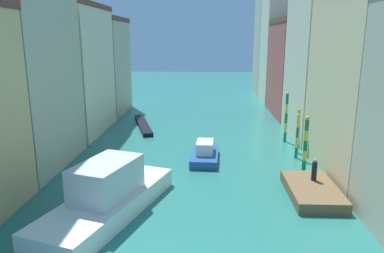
{
  "coord_description": "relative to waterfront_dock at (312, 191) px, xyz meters",
  "views": [
    {
      "loc": [
        1.36,
        -13.51,
        10.36
      ],
      "look_at": [
        -0.22,
        22.78,
        1.5
      ],
      "focal_mm": 34.08,
      "sensor_mm": 36.0,
      "label": 1
    }
  ],
  "objects": [
    {
      "name": "ground_plane",
      "position": [
        -8.45,
        14.94,
        -0.37
      ],
      "size": [
        154.0,
        154.0,
        0.0
      ],
      "primitive_type": "plane",
      "color": "#28756B"
    },
    {
      "name": "building_left_1",
      "position": [
        -22.57,
        5.28,
        10.88
      ],
      "size": [
        7.74,
        10.51,
        22.46
      ],
      "color": "#BCB299",
      "rests_on": "ground"
    },
    {
      "name": "building_left_2",
      "position": [
        -22.57,
        16.55,
        6.62
      ],
      "size": [
        7.74,
        11.5,
        13.94
      ],
      "color": "beige",
      "rests_on": "ground"
    },
    {
      "name": "building_left_3",
      "position": [
        -22.57,
        27.41,
        6.19
      ],
      "size": [
        7.74,
        9.81,
        13.09
      ],
      "color": "#BCB299",
      "rests_on": "ground"
    },
    {
      "name": "building_right_1",
      "position": [
        5.68,
        4.6,
        8.14
      ],
      "size": [
        7.74,
        11.61,
        16.98
      ],
      "color": "beige",
      "rests_on": "ground"
    },
    {
      "name": "building_right_2",
      "position": [
        5.68,
        15.68,
        8.37
      ],
      "size": [
        7.74,
        10.13,
        17.45
      ],
      "color": "beige",
      "rests_on": "ground"
    },
    {
      "name": "building_right_3",
      "position": [
        5.68,
        27.02,
        6.1
      ],
      "size": [
        7.74,
        12.22,
        12.9
      ],
      "color": "#B25147",
      "rests_on": "ground"
    },
    {
      "name": "building_right_4",
      "position": [
        5.68,
        37.88,
        10.43
      ],
      "size": [
        7.74,
        8.85,
        21.57
      ],
      "color": "beige",
      "rests_on": "ground"
    },
    {
      "name": "building_right_5",
      "position": [
        5.68,
        46.83,
        9.71
      ],
      "size": [
        7.74,
        8.54,
        20.13
      ],
      "color": "#BCB299",
      "rests_on": "ground"
    },
    {
      "name": "waterfront_dock",
      "position": [
        0.0,
        0.0,
        0.0
      ],
      "size": [
        3.16,
        5.77,
        0.73
      ],
      "color": "brown",
      "rests_on": "ground"
    },
    {
      "name": "person_on_dock",
      "position": [
        0.33,
        0.99,
        1.1
      ],
      "size": [
        0.36,
        0.36,
        1.57
      ],
      "color": "black",
      "rests_on": "waterfront_dock"
    },
    {
      "name": "mooring_pole_0",
      "position": [
        0.67,
        4.88,
        1.92
      ],
      "size": [
        0.35,
        0.35,
        4.46
      ],
      "color": "#197247",
      "rests_on": "ground"
    },
    {
      "name": "mooring_pole_1",
      "position": [
        0.78,
        8.04,
        1.66
      ],
      "size": [
        0.27,
        0.27,
        3.96
      ],
      "color": "#197247",
      "rests_on": "ground"
    },
    {
      "name": "mooring_pole_2",
      "position": [
        1.19,
        9.54,
        1.75
      ],
      "size": [
        0.29,
        0.29,
        4.14
      ],
      "color": "#197247",
      "rests_on": "ground"
    },
    {
      "name": "mooring_pole_3",
      "position": [
        0.87,
        13.29,
        2.26
      ],
      "size": [
        0.31,
        0.31,
        5.15
      ],
      "color": "#197247",
      "rests_on": "ground"
    },
    {
      "name": "vaporetto_white",
      "position": [
        -13.01,
        -3.13,
        0.8
      ],
      "size": [
        6.78,
        11.51,
        3.29
      ],
      "color": "white",
      "rests_on": "ground"
    },
    {
      "name": "gondola_black",
      "position": [
        -14.79,
        19.0,
        -0.14
      ],
      "size": [
        3.86,
        9.8,
        0.45
      ],
      "color": "black",
      "rests_on": "ground"
    },
    {
      "name": "motorboat_0",
      "position": [
        -7.28,
        7.02,
        0.24
      ],
      "size": [
        2.48,
        5.23,
        1.71
      ],
      "color": "#234C93",
      "rests_on": "ground"
    }
  ]
}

